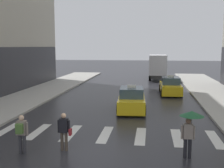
{
  "coord_description": "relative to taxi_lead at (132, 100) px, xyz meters",
  "views": [
    {
      "loc": [
        2.26,
        -10.66,
        4.46
      ],
      "look_at": [
        -0.35,
        8.0,
        1.93
      ],
      "focal_mm": 44.98,
      "sensor_mm": 36.0,
      "label": 1
    }
  ],
  "objects": [
    {
      "name": "box_truck",
      "position": [
        2.2,
        18.98,
        1.13
      ],
      "size": [
        2.34,
        7.56,
        3.35
      ],
      "color": "#2D2D2D",
      "rests_on": "ground"
    },
    {
      "name": "taxi_second",
      "position": [
        3.14,
        7.24,
        0.0
      ],
      "size": [
        2.0,
        4.58,
        1.8
      ],
      "color": "yellow",
      "rests_on": "ground"
    },
    {
      "name": "ground_plane",
      "position": [
        -0.94,
        -8.67,
        -0.72
      ],
      "size": [
        160.0,
        160.0,
        0.0
      ],
      "primitive_type": "plane",
      "color": "#26262B"
    },
    {
      "name": "pedestrian_with_backpack",
      "position": [
        -3.95,
        -8.74,
        0.25
      ],
      "size": [
        0.55,
        0.43,
        1.65
      ],
      "color": "#333338",
      "rests_on": "ground"
    },
    {
      "name": "pedestrian_with_umbrella",
      "position": [
        2.9,
        -8.24,
        0.79
      ],
      "size": [
        0.96,
        0.96,
        1.94
      ],
      "color": "black",
      "rests_on": "ground"
    },
    {
      "name": "crosswalk_markings",
      "position": [
        -0.94,
        -5.67,
        -0.72
      ],
      "size": [
        11.3,
        2.8,
        0.01
      ],
      "color": "silver",
      "rests_on": "ground"
    },
    {
      "name": "pedestrian_with_handbag",
      "position": [
        -2.32,
        -8.12,
        0.21
      ],
      "size": [
        0.6,
        0.24,
        1.65
      ],
      "color": "#473D33",
      "rests_on": "ground"
    },
    {
      "name": "taxi_lead",
      "position": [
        0.0,
        0.0,
        0.0
      ],
      "size": [
        2.11,
        4.62,
        1.8
      ],
      "color": "yellow",
      "rests_on": "ground"
    }
  ]
}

